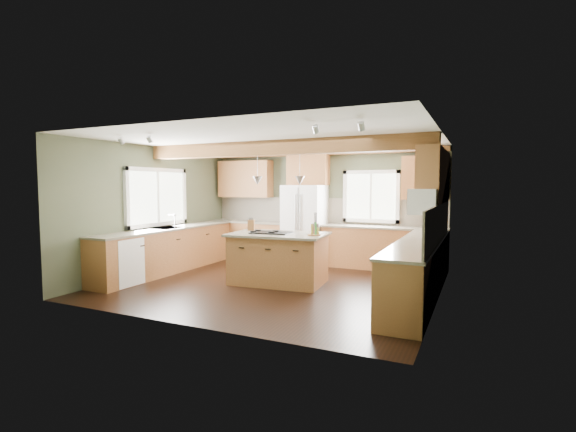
% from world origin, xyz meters
% --- Properties ---
extents(floor, '(5.60, 5.60, 0.00)m').
position_xyz_m(floor, '(0.00, 0.00, 0.00)').
color(floor, black).
rests_on(floor, ground).
extents(ceiling, '(5.60, 5.60, 0.00)m').
position_xyz_m(ceiling, '(0.00, 0.00, 2.60)').
color(ceiling, silver).
rests_on(ceiling, wall_back).
extents(wall_back, '(5.60, 0.00, 5.60)m').
position_xyz_m(wall_back, '(0.00, 2.50, 1.30)').
color(wall_back, '#464F38').
rests_on(wall_back, ground).
extents(wall_left, '(0.00, 5.00, 5.00)m').
position_xyz_m(wall_left, '(-2.80, 0.00, 1.30)').
color(wall_left, '#464F38').
rests_on(wall_left, ground).
extents(wall_right, '(0.00, 5.00, 5.00)m').
position_xyz_m(wall_right, '(2.80, 0.00, 1.30)').
color(wall_right, '#464F38').
rests_on(wall_right, ground).
extents(ceiling_beam, '(5.55, 0.26, 0.26)m').
position_xyz_m(ceiling_beam, '(0.00, 0.10, 2.47)').
color(ceiling_beam, brown).
rests_on(ceiling_beam, ceiling).
extents(soffit_trim, '(5.55, 0.20, 0.10)m').
position_xyz_m(soffit_trim, '(0.00, 2.40, 2.54)').
color(soffit_trim, brown).
rests_on(soffit_trim, ceiling).
extents(backsplash_back, '(5.58, 0.03, 0.58)m').
position_xyz_m(backsplash_back, '(0.00, 2.48, 1.21)').
color(backsplash_back, brown).
rests_on(backsplash_back, wall_back).
extents(backsplash_right, '(0.03, 3.70, 0.58)m').
position_xyz_m(backsplash_right, '(2.78, 0.05, 1.21)').
color(backsplash_right, brown).
rests_on(backsplash_right, wall_right).
extents(base_cab_back_left, '(2.02, 0.60, 0.88)m').
position_xyz_m(base_cab_back_left, '(-1.79, 2.20, 0.44)').
color(base_cab_back_left, brown).
rests_on(base_cab_back_left, floor).
extents(counter_back_left, '(2.06, 0.64, 0.04)m').
position_xyz_m(counter_back_left, '(-1.79, 2.20, 0.90)').
color(counter_back_left, '#4E4639').
rests_on(counter_back_left, base_cab_back_left).
extents(base_cab_back_right, '(2.62, 0.60, 0.88)m').
position_xyz_m(base_cab_back_right, '(1.49, 2.20, 0.44)').
color(base_cab_back_right, brown).
rests_on(base_cab_back_right, floor).
extents(counter_back_right, '(2.66, 0.64, 0.04)m').
position_xyz_m(counter_back_right, '(1.49, 2.20, 0.90)').
color(counter_back_right, '#4E4639').
rests_on(counter_back_right, base_cab_back_right).
extents(base_cab_left, '(0.60, 3.70, 0.88)m').
position_xyz_m(base_cab_left, '(-2.50, 0.05, 0.44)').
color(base_cab_left, brown).
rests_on(base_cab_left, floor).
extents(counter_left, '(0.64, 3.74, 0.04)m').
position_xyz_m(counter_left, '(-2.50, 0.05, 0.90)').
color(counter_left, '#4E4639').
rests_on(counter_left, base_cab_left).
extents(base_cab_right, '(0.60, 3.70, 0.88)m').
position_xyz_m(base_cab_right, '(2.50, 0.05, 0.44)').
color(base_cab_right, brown).
rests_on(base_cab_right, floor).
extents(counter_right, '(0.64, 3.74, 0.04)m').
position_xyz_m(counter_right, '(2.50, 0.05, 0.90)').
color(counter_right, '#4E4639').
rests_on(counter_right, base_cab_right).
extents(upper_cab_back_left, '(1.40, 0.35, 0.90)m').
position_xyz_m(upper_cab_back_left, '(-1.99, 2.33, 1.95)').
color(upper_cab_back_left, brown).
rests_on(upper_cab_back_left, wall_back).
extents(upper_cab_over_fridge, '(0.96, 0.35, 0.70)m').
position_xyz_m(upper_cab_over_fridge, '(-0.30, 2.33, 2.15)').
color(upper_cab_over_fridge, brown).
rests_on(upper_cab_over_fridge, wall_back).
extents(upper_cab_right, '(0.35, 2.20, 0.90)m').
position_xyz_m(upper_cab_right, '(2.62, 0.90, 1.95)').
color(upper_cab_right, brown).
rests_on(upper_cab_right, wall_right).
extents(upper_cab_back_corner, '(0.90, 0.35, 0.90)m').
position_xyz_m(upper_cab_back_corner, '(2.30, 2.33, 1.95)').
color(upper_cab_back_corner, brown).
rests_on(upper_cab_back_corner, wall_back).
extents(window_left, '(0.04, 1.60, 1.05)m').
position_xyz_m(window_left, '(-2.78, 0.05, 1.55)').
color(window_left, white).
rests_on(window_left, wall_left).
extents(window_back, '(1.10, 0.04, 1.00)m').
position_xyz_m(window_back, '(1.15, 2.48, 1.55)').
color(window_back, white).
rests_on(window_back, wall_back).
extents(sink, '(0.50, 0.65, 0.03)m').
position_xyz_m(sink, '(-2.50, 0.05, 0.91)').
color(sink, '#262628').
rests_on(sink, counter_left).
extents(faucet, '(0.02, 0.02, 0.28)m').
position_xyz_m(faucet, '(-2.32, 0.05, 1.05)').
color(faucet, '#B2B2B7').
rests_on(faucet, sink).
extents(dishwasher, '(0.60, 0.60, 0.84)m').
position_xyz_m(dishwasher, '(-2.49, -1.25, 0.43)').
color(dishwasher, white).
rests_on(dishwasher, floor).
extents(oven, '(0.60, 0.72, 0.84)m').
position_xyz_m(oven, '(2.49, -1.25, 0.43)').
color(oven, white).
rests_on(oven, floor).
extents(microwave, '(0.40, 0.70, 0.38)m').
position_xyz_m(microwave, '(2.58, -0.05, 1.55)').
color(microwave, white).
rests_on(microwave, wall_right).
extents(pendant_left, '(0.18, 0.18, 0.16)m').
position_xyz_m(pendant_left, '(-0.39, 0.06, 1.88)').
color(pendant_left, '#B2B2B7').
rests_on(pendant_left, ceiling).
extents(pendant_right, '(0.18, 0.18, 0.16)m').
position_xyz_m(pendant_right, '(0.43, 0.14, 1.88)').
color(pendant_right, '#B2B2B7').
rests_on(pendant_right, ceiling).
extents(refrigerator, '(0.90, 0.74, 1.80)m').
position_xyz_m(refrigerator, '(-0.30, 2.12, 0.90)').
color(refrigerator, white).
rests_on(refrigerator, floor).
extents(island, '(1.73, 1.15, 0.88)m').
position_xyz_m(island, '(0.02, 0.10, 0.44)').
color(island, brown).
rests_on(island, floor).
extents(island_top, '(1.85, 1.27, 0.04)m').
position_xyz_m(island_top, '(0.02, 0.10, 0.90)').
color(island_top, '#4E4639').
rests_on(island_top, island).
extents(cooktop, '(0.75, 0.54, 0.02)m').
position_xyz_m(cooktop, '(-0.11, 0.09, 0.93)').
color(cooktop, black).
rests_on(cooktop, island_top).
extents(knife_block, '(0.15, 0.13, 0.20)m').
position_xyz_m(knife_block, '(-0.67, 0.31, 1.02)').
color(knife_block, brown).
rests_on(knife_block, island_top).
extents(utensil_crock, '(0.14, 0.14, 0.17)m').
position_xyz_m(utensil_crock, '(0.62, 0.41, 1.01)').
color(utensil_crock, '#443D36').
rests_on(utensil_crock, island_top).
extents(bottle_tray, '(0.24, 0.24, 0.22)m').
position_xyz_m(bottle_tray, '(0.72, 0.10, 1.03)').
color(bottle_tray, brown).
rests_on(bottle_tray, island_top).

